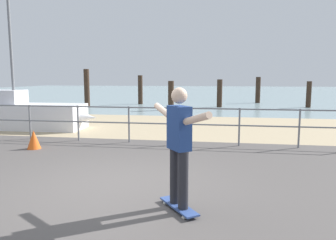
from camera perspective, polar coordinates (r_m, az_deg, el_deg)
ground_plane at (r=4.96m, az=-13.38°, el=-14.81°), size 24.00×10.00×0.04m
beach_strip at (r=12.50m, az=0.88°, el=-1.04°), size 24.00×6.00×0.04m
sea_surface at (r=40.31m, az=6.80°, el=4.86°), size 72.00×50.00×0.04m
railing_fence at (r=9.27m, az=-6.87°, el=0.22°), size 12.31×0.05×1.05m
sailboat at (r=12.78m, az=-23.49°, el=0.87°), size 4.99×1.56×4.86m
skateboard at (r=4.73m, az=1.90°, el=-14.90°), size 0.64×0.76×0.08m
skateboarder at (r=4.45m, az=1.95°, el=-3.52°), size 0.94×1.21×1.65m
groyne_post_0 at (r=20.59m, az=-14.04°, el=5.40°), size 0.33×0.33×2.34m
groyne_post_1 at (r=22.32m, az=-4.88°, el=5.28°), size 0.31×0.31×1.98m
groyne_post_2 at (r=18.28m, az=0.52°, el=4.29°), size 0.33×0.33×1.65m
groyne_post_3 at (r=20.29m, az=9.02°, el=4.62°), size 0.32×0.32×1.72m
groyne_post_4 at (r=24.11m, az=15.49°, el=5.07°), size 0.34×0.34×1.86m
groyne_post_5 at (r=21.56m, az=23.43°, el=4.11°), size 0.30×0.30×1.61m
traffic_cone at (r=9.13m, az=-22.46°, el=-3.25°), size 0.36×0.36×0.50m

